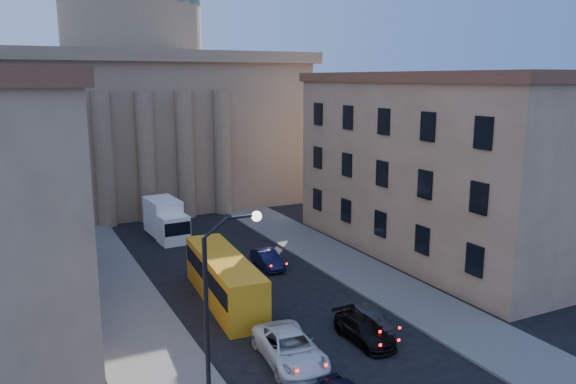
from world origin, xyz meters
TOP-DOWN VIEW (x-y plane):
  - sidewalk_left at (-8.50, 18.00)m, footprint 5.00×60.00m
  - sidewalk_right at (8.50, 18.00)m, footprint 5.00×60.00m
  - church at (0.00, 55.47)m, footprint 68.02×28.76m
  - building_right at (17.00, 22.00)m, footprint 11.60×26.60m
  - street_lamp at (-6.97, 8.00)m, footprint 2.62×0.44m
  - car_left_mid at (-2.30, 10.63)m, footprint 3.17×5.92m
  - car_right_mid at (2.41, 10.90)m, footprint 1.87×4.44m
  - car_right_far at (3.50, 12.13)m, footprint 1.88×4.04m
  - car_right_distant at (2.77, 24.45)m, footprint 1.66×4.16m
  - city_bus at (-2.50, 19.64)m, footprint 3.30×11.01m
  - box_truck at (-1.99, 35.98)m, footprint 2.78×6.37m

SIDE VIEW (x-z plane):
  - sidewalk_left at x=-8.50m, z-range 0.00..0.15m
  - sidewalk_right at x=8.50m, z-range 0.00..0.15m
  - car_right_mid at x=2.41m, z-range 0.00..1.28m
  - car_right_far at x=3.50m, z-range 0.00..1.34m
  - car_right_distant at x=2.77m, z-range 0.00..1.34m
  - car_left_mid at x=-2.30m, z-range 0.00..1.58m
  - box_truck at x=-1.99m, z-range -0.09..3.34m
  - city_bus at x=-2.50m, z-range 0.11..3.17m
  - street_lamp at x=-6.97m, z-range 0.87..9.70m
  - building_right at x=17.00m, z-range 0.07..14.77m
  - church at x=0.00m, z-range -6.42..30.18m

